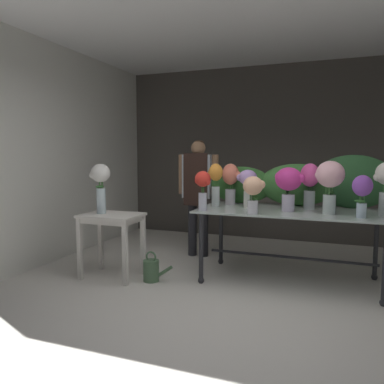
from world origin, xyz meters
The scene contains 19 objects.
ground_plane centered at (0.00, 1.78, 0.00)m, with size 7.84×7.84×0.00m, color silver.
wall_back centered at (0.00, 3.56, 1.44)m, with size 5.25×0.12×2.88m, color #4C4742.
wall_left centered at (-2.62, 1.78, 1.44)m, with size 0.12×3.68×2.88m, color silver.
ceiling_slab centered at (0.00, 1.78, 2.94)m, with size 5.37×3.68×0.12m, color silver.
display_table_glass centered at (0.49, 1.41, 0.71)m, with size 2.03×1.00×0.82m.
side_table_white centered at (-1.47, 0.86, 0.63)m, with size 0.67×0.50×0.74m.
florist centered at (-0.84, 2.07, 1.00)m, with size 0.58×0.24×1.63m.
foliage_backdrop centered at (0.59, 1.79, 1.08)m, with size 2.14×0.30×0.61m.
vase_lilac_freesia centered at (-0.01, 1.41, 1.11)m, with size 0.23×0.21×0.44m.
vase_magenta_peonies centered at (0.47, 1.32, 1.12)m, with size 0.32×0.29×0.48m.
vase_coral_ranunculus centered at (-0.26, 1.62, 1.11)m, with size 0.24×0.21×0.50m.
vase_fuchsia_hydrangea centered at (0.68, 1.56, 1.12)m, with size 0.24×0.21×0.51m.
vase_violet_carnations centered at (1.18, 1.13, 1.08)m, with size 0.19×0.19×0.42m.
vase_sunset_snapdragons centered at (-0.37, 1.38, 1.12)m, with size 0.18×0.16×0.51m.
vase_scarlet_stock centered at (-0.41, 1.03, 1.09)m, with size 0.18×0.17×0.44m.
vase_peach_tulips centered at (0.15, 1.00, 1.06)m, with size 0.23×0.21×0.39m.
vase_blush_anemones centered at (0.89, 1.27, 1.18)m, with size 0.29×0.29×0.55m.
vase_white_roses_tall centered at (-1.61, 0.86, 1.11)m, with size 0.24×0.22×0.58m.
watering_can centered at (-0.97, 0.88, 0.13)m, with size 0.35×0.18×0.34m.
Camera 1 is at (0.90, -2.85, 1.44)m, focal length 35.26 mm.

